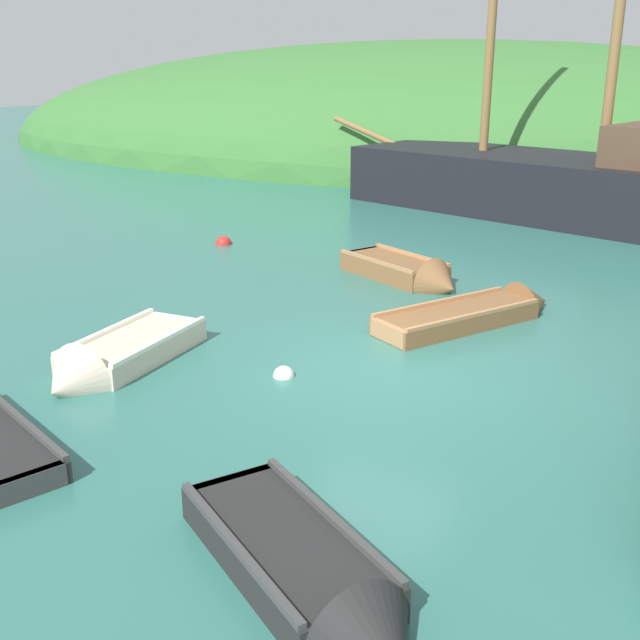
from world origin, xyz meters
TOP-DOWN VIEW (x-y plane):
  - ground_plane at (0.00, 0.00)m, footprint 120.00×120.00m
  - shore_hill at (-8.88, 29.97)m, footprint 52.53×27.63m
  - sailing_ship at (-0.13, 14.14)m, footprint 14.77×7.74m
  - rowboat_outer_left at (-3.76, -1.68)m, footprint 1.20×3.12m
  - rowboat_portside at (0.77, 3.14)m, footprint 2.86×3.87m
  - rowboat_outer_right at (-1.35, 5.07)m, footprint 3.22×2.40m
  - rowboat_near_dock at (1.40, -5.14)m, footprint 3.21×2.61m
  - buoy_red at (-6.89, 6.35)m, footprint 0.43×0.43m
  - buoy_white at (-1.23, -0.79)m, footprint 0.33×0.33m

SIDE VIEW (x-z plane):
  - ground_plane at x=0.00m, z-range 0.00..0.00m
  - shore_hill at x=-8.88m, z-range -5.54..5.54m
  - buoy_red at x=-6.89m, z-range -0.21..0.21m
  - buoy_white at x=-1.23m, z-range -0.16..0.16m
  - rowboat_portside at x=0.77m, z-range -0.37..0.58m
  - rowboat_outer_left at x=-3.76m, z-range -0.43..0.67m
  - rowboat_near_dock at x=1.40m, z-range -0.39..0.63m
  - rowboat_outer_right at x=-1.35m, z-range -0.38..0.67m
  - sailing_ship at x=-0.13m, z-range -5.53..6.90m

